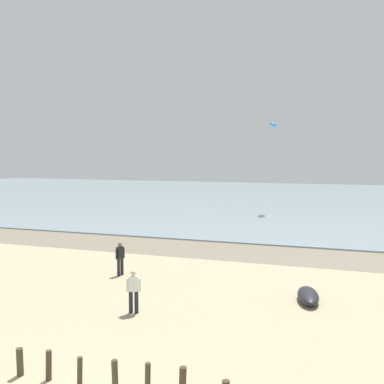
{
  "coord_description": "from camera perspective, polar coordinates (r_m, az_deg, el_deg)",
  "views": [
    {
      "loc": [
        6.82,
        -8.19,
        6.19
      ],
      "look_at": [
        0.19,
        10.49,
        4.62
      ],
      "focal_mm": 43.7,
      "sensor_mm": 36.0,
      "label": 1
    }
  ],
  "objects": [
    {
      "name": "wet_sand_strip",
      "position": [
        30.19,
        6.11,
        -7.32
      ],
      "size": [
        120.0,
        5.48,
        0.01
      ],
      "primitive_type": "cube",
      "color": "#7A6D59",
      "rests_on": "ground"
    },
    {
      "name": "sea",
      "position": [
        67.12,
        13.63,
        -0.85
      ],
      "size": [
        160.0,
        70.0,
        0.1
      ],
      "primitive_type": "cube",
      "color": "#7F939E",
      "rests_on": "ground"
    },
    {
      "name": "person_mid_beach",
      "position": [
        24.56,
        -8.76,
        -7.92
      ],
      "size": [
        0.35,
        0.53,
        1.71
      ],
      "color": "#232328",
      "rests_on": "ground"
    },
    {
      "name": "person_by_waterline",
      "position": [
        18.79,
        -7.15,
        -11.8
      ],
      "size": [
        0.54,
        0.34,
        1.71
      ],
      "color": "#232328",
      "rests_on": "ground"
    },
    {
      "name": "grounded_kite",
      "position": [
        20.86,
        13.99,
        -12.17
      ],
      "size": [
        1.32,
        2.55,
        0.49
      ],
      "primitive_type": "ellipsoid",
      "rotation": [
        0.0,
        0.0,
        4.9
      ],
      "color": "black",
      "rests_on": "ground"
    },
    {
      "name": "kite_aloft_1",
      "position": [
        50.64,
        9.91,
        8.1
      ],
      "size": [
        1.13,
        2.47,
        0.61
      ],
      "primitive_type": "ellipsoid",
      "rotation": [
        0.34,
        0.0,
        1.69
      ],
      "color": "#2384D1"
    }
  ]
}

